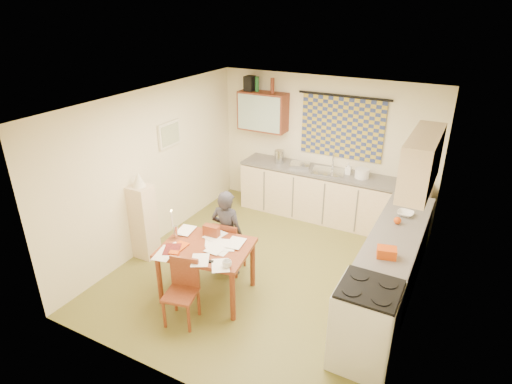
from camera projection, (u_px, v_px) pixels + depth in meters
The scene contains 44 objects.
floor at pixel (267, 270), 6.36m from camera, with size 4.00×4.50×0.02m, color brown.
ceiling at pixel (269, 101), 5.32m from camera, with size 4.00×4.50×0.02m, color white.
wall_back at pixel (324, 147), 7.66m from camera, with size 4.00×0.02×2.50m, color beige.
wall_front at pixel (161, 281), 4.02m from camera, with size 4.00×0.02×2.50m, color beige.
wall_left at pixel (154, 168), 6.70m from camera, with size 0.02×4.50×2.50m, color beige.
wall_right at pixel (422, 227), 4.98m from camera, with size 0.02×4.50×2.50m, color beige.
window_blind at pixel (342, 128), 7.33m from camera, with size 1.45×0.03×1.05m, color navy.
curtain_rod at pixel (344, 96), 7.09m from camera, with size 0.04×0.04×1.60m, color black.
wall_cabinet at pixel (263, 111), 7.77m from camera, with size 0.90×0.34×0.70m, color #5E2616.
wall_cabinet_glass at pixel (259, 113), 7.64m from camera, with size 0.84×0.02×0.64m, color #99B2A5.
upper_cabinet_right at pixel (422, 162), 5.25m from camera, with size 0.34×1.30×0.70m, color beige.
framed_print at pixel (169, 134), 6.82m from camera, with size 0.04×0.50×0.40m, color #EBE6C6.
print_canvas at pixel (171, 134), 6.80m from camera, with size 0.01×0.42×0.32m, color beige.
counter_back at pixel (329, 196), 7.63m from camera, with size 3.30×0.62×0.92m.
counter_right at pixel (390, 269), 5.59m from camera, with size 0.62×2.95×0.92m.
stove at pixel (365, 325), 4.56m from camera, with size 0.64×0.64×0.99m.
sink at pixel (328, 174), 7.47m from camera, with size 0.55×0.45×0.10m, color silver.
tap at pixel (333, 161), 7.54m from camera, with size 0.03×0.03×0.28m, color silver.
dish_rack at pixel (300, 165), 7.67m from camera, with size 0.35×0.30×0.06m, color silver.
kettle at pixel (280, 157), 7.81m from camera, with size 0.18×0.18×0.24m, color silver.
mixing_bowl at pixel (362, 173), 7.17m from camera, with size 0.24×0.24×0.16m, color white.
soap_bottle at pixel (348, 168), 7.31m from camera, with size 0.09×0.10×0.21m, color white.
bowl at pixel (405, 214), 5.94m from camera, with size 0.24×0.24×0.05m, color white.
orange_bag at pixel (387, 252), 4.98m from camera, with size 0.22×0.16×0.12m, color #C9450C.
fruit_orange at pixel (397, 220), 5.71m from camera, with size 0.10×0.10×0.10m, color #C9450C.
speaker at pixel (250, 83), 7.69m from camera, with size 0.16×0.20×0.26m, color black.
bottle_green at pixel (257, 84), 7.63m from camera, with size 0.07×0.07×0.26m, color #195926.
bottle_brown at pixel (272, 86), 7.50m from camera, with size 0.07×0.07×0.26m, color #5E2616.
dining_table at pixel (207, 270), 5.69m from camera, with size 1.26×1.03×0.75m.
chair_far at pixel (230, 255), 6.24m from camera, with size 0.42×0.42×0.83m.
chair_near at pixel (182, 303), 5.26m from camera, with size 0.45×0.45×0.83m.
person at pixel (227, 233), 6.04m from camera, with size 0.49×0.34×1.31m, color black.
shelf_stand at pixel (144, 222), 6.48m from camera, with size 0.32×0.30×1.18m, color beige.
lampshade at pixel (138, 179), 6.19m from camera, with size 0.20×0.20×0.22m, color #EBE6C6.
letter_rack at pixel (211, 231), 5.74m from camera, with size 0.22×0.10×0.16m, color maroon.
mug at pixel (227, 264), 5.09m from camera, with size 0.12×0.12×0.09m, color white.
magazine at pixel (164, 250), 5.44m from camera, with size 0.31×0.34×0.03m, color maroon.
book at pixel (174, 245), 5.55m from camera, with size 0.17×0.23×0.02m, color #C9450C.
orange_box at pixel (174, 253), 5.35m from camera, with size 0.12×0.08×0.04m, color #C9450C.
eyeglasses at pixel (208, 261), 5.20m from camera, with size 0.13×0.04×0.02m, color black.
candle_holder at pixel (176, 232), 5.70m from camera, with size 0.06×0.06×0.18m, color silver.
candle at pixel (172, 219), 5.60m from camera, with size 0.02×0.02×0.22m, color white.
candle_flame at pixel (172, 211), 5.56m from camera, with size 0.02×0.02×0.02m, color #FFCC66.
papers at pixel (205, 247), 5.50m from camera, with size 1.17×1.04×0.02m.
Camera 1 is at (2.34, -4.77, 3.68)m, focal length 30.00 mm.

